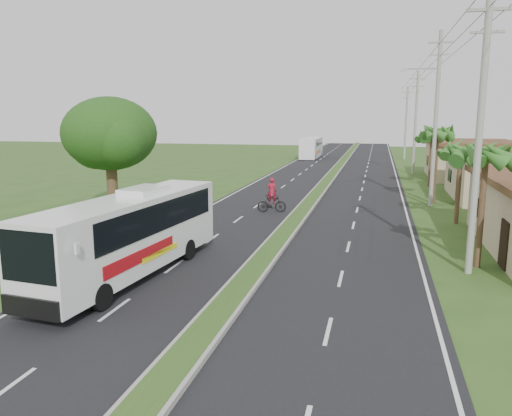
# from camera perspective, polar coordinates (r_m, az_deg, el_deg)

# --- Properties ---
(ground) EXTENTS (180.00, 180.00, 0.00)m
(ground) POSITION_cam_1_polar(r_m,az_deg,el_deg) (20.58, -0.20, -7.38)
(ground) COLOR #2C4D1C
(ground) RESTS_ON ground
(road_asphalt) EXTENTS (14.00, 160.00, 0.02)m
(road_asphalt) POSITION_cam_1_polar(r_m,az_deg,el_deg) (39.79, 6.75, 1.30)
(road_asphalt) COLOR black
(road_asphalt) RESTS_ON ground
(median_strip) EXTENTS (1.20, 160.00, 0.18)m
(median_strip) POSITION_cam_1_polar(r_m,az_deg,el_deg) (39.78, 6.75, 1.43)
(median_strip) COLOR gray
(median_strip) RESTS_ON ground
(lane_edge_left) EXTENTS (0.12, 160.00, 0.01)m
(lane_edge_left) POSITION_cam_1_polar(r_m,az_deg,el_deg) (41.13, -2.55, 1.64)
(lane_edge_left) COLOR silver
(lane_edge_left) RESTS_ON ground
(lane_edge_right) EXTENTS (0.12, 160.00, 0.01)m
(lane_edge_right) POSITION_cam_1_polar(r_m,az_deg,el_deg) (39.57, 16.42, 0.87)
(lane_edge_right) COLOR silver
(lane_edge_right) RESTS_ON ground
(shop_mid) EXTENTS (7.60, 10.60, 3.67)m
(shop_mid) POSITION_cam_1_polar(r_m,az_deg,el_deg) (42.28, 26.37, 3.34)
(shop_mid) COLOR tan
(shop_mid) RESTS_ON ground
(shop_far) EXTENTS (8.60, 11.60, 3.82)m
(shop_far) POSITION_cam_1_polar(r_m,az_deg,el_deg) (55.96, 23.33, 5.14)
(shop_far) COLOR tan
(shop_far) RESTS_ON ground
(palm_verge_a) EXTENTS (2.40, 2.40, 5.45)m
(palm_verge_a) POSITION_cam_1_polar(r_m,az_deg,el_deg) (22.48, 24.80, 5.51)
(palm_verge_a) COLOR #473321
(palm_verge_a) RESTS_ON ground
(palm_verge_b) EXTENTS (2.40, 2.40, 5.05)m
(palm_verge_b) POSITION_cam_1_polar(r_m,az_deg,el_deg) (31.42, 22.41, 6.13)
(palm_verge_b) COLOR #473321
(palm_verge_b) RESTS_ON ground
(palm_verge_c) EXTENTS (2.40, 2.40, 5.85)m
(palm_verge_c) POSITION_cam_1_polar(r_m,az_deg,el_deg) (38.25, 20.06, 8.07)
(palm_verge_c) COLOR #473321
(palm_verge_c) RESTS_ON ground
(palm_verge_d) EXTENTS (2.40, 2.40, 5.25)m
(palm_verge_d) POSITION_cam_1_polar(r_m,az_deg,el_deg) (47.26, 19.47, 7.75)
(palm_verge_d) COLOR #473321
(palm_verge_d) RESTS_ON ground
(shade_tree) EXTENTS (6.30, 6.00, 7.54)m
(shade_tree) POSITION_cam_1_polar(r_m,az_deg,el_deg) (33.58, -16.52, 7.86)
(shade_tree) COLOR #473321
(shade_tree) RESTS_ON ground
(utility_pole_a) EXTENTS (1.60, 0.28, 11.00)m
(utility_pole_a) POSITION_cam_1_polar(r_m,az_deg,el_deg) (21.36, 24.17, 7.86)
(utility_pole_a) COLOR gray
(utility_pole_a) RESTS_ON ground
(utility_pole_b) EXTENTS (3.20, 0.28, 12.00)m
(utility_pole_b) POSITION_cam_1_polar(r_m,az_deg,el_deg) (37.20, 19.82, 9.79)
(utility_pole_b) COLOR gray
(utility_pole_b) RESTS_ON ground
(utility_pole_c) EXTENTS (1.60, 0.28, 11.00)m
(utility_pole_c) POSITION_cam_1_polar(r_m,az_deg,el_deg) (57.14, 17.77, 9.35)
(utility_pole_c) COLOR gray
(utility_pole_c) RESTS_ON ground
(utility_pole_d) EXTENTS (1.60, 0.28, 10.50)m
(utility_pole_d) POSITION_cam_1_polar(r_m,az_deg,el_deg) (77.11, 16.77, 9.38)
(utility_pole_d) COLOR gray
(utility_pole_d) RESTS_ON ground
(coach_bus_main) EXTENTS (3.24, 10.86, 3.46)m
(coach_bus_main) POSITION_cam_1_polar(r_m,az_deg,el_deg) (20.22, -14.04, -2.44)
(coach_bus_main) COLOR white
(coach_bus_main) RESTS_ON ground
(coach_bus_far) EXTENTS (2.34, 10.46, 3.05)m
(coach_bus_far) POSITION_cam_1_polar(r_m,az_deg,el_deg) (76.77, 6.37, 6.99)
(coach_bus_far) COLOR white
(coach_bus_far) RESTS_ON ground
(motorcyclist) EXTENTS (1.96, 0.89, 2.32)m
(motorcyclist) POSITION_cam_1_polar(r_m,az_deg,el_deg) (33.05, 1.81, 0.91)
(motorcyclist) COLOR black
(motorcyclist) RESTS_ON ground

